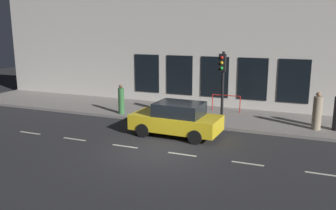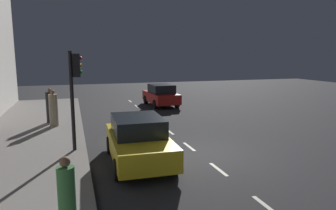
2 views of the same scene
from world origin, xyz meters
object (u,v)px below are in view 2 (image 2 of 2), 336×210
at_px(traffic_light, 75,82).
at_px(parked_car_0, 161,95).
at_px(pedestrian_1, 50,107).
at_px(parked_car_1, 138,140).
at_px(pedestrian_2, 53,110).
at_px(pedestrian_0, 67,202).

relative_size(traffic_light, parked_car_0, 0.94).
bearing_deg(traffic_light, pedestrian_1, -76.87).
bearing_deg(parked_car_0, traffic_light, -124.79).
xyz_separation_m(parked_car_1, pedestrian_2, (3.04, -6.04, 0.19)).
xyz_separation_m(parked_car_0, pedestrian_1, (7.34, 4.29, 0.20)).
relative_size(pedestrian_1, pedestrian_2, 1.00).
distance_m(parked_car_0, parked_car_1, 11.97).
relative_size(pedestrian_0, pedestrian_2, 0.92).
xyz_separation_m(parked_car_1, pedestrian_0, (2.28, 4.25, 0.14)).
relative_size(traffic_light, parked_car_1, 0.88).
xyz_separation_m(pedestrian_1, pedestrian_2, (-0.20, 0.92, -0.00)).
bearing_deg(traffic_light, pedestrian_0, 87.19).
height_order(traffic_light, parked_car_0, traffic_light).
height_order(parked_car_1, pedestrian_0, pedestrian_0).
xyz_separation_m(traffic_light, pedestrian_1, (1.25, -5.35, -1.71)).
relative_size(parked_car_0, pedestrian_0, 2.33).
distance_m(parked_car_0, pedestrian_1, 8.50).
bearing_deg(traffic_light, parked_car_0, -122.30).
relative_size(pedestrian_0, pedestrian_1, 0.91).
relative_size(traffic_light, pedestrian_0, 2.19).
bearing_deg(pedestrian_0, parked_car_1, -113.34).
xyz_separation_m(traffic_light, parked_car_1, (-1.99, 1.61, -1.91)).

